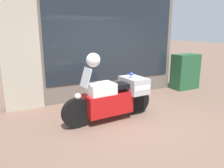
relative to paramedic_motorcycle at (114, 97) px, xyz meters
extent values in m
plane|color=#7A5B4C|center=(0.41, -0.13, -0.56)|extent=(60.00, 60.00, 0.00)
cube|color=#6B6056|center=(0.41, 1.87, 1.20)|extent=(5.44, 0.40, 3.51)
cube|color=#B2A893|center=(-1.83, 1.90, 1.20)|extent=(0.97, 0.55, 3.51)
cube|color=#1E262D|center=(0.86, 1.66, 1.25)|extent=(4.24, 0.02, 2.51)
cube|color=slate|center=(0.82, 1.88, -0.28)|extent=(4.02, 0.30, 0.55)
cube|color=silver|center=(0.82, 2.02, 0.63)|extent=(4.02, 0.02, 1.32)
cube|color=beige|center=(0.82, 1.88, 1.29)|extent=(4.02, 0.30, 0.02)
cube|color=#B7B2A8|center=(-0.42, 1.88, 1.33)|extent=(0.18, 0.04, 0.06)
cube|color=navy|center=(0.82, 1.88, 1.33)|extent=(0.18, 0.04, 0.06)
cube|color=#C68E19|center=(2.07, 1.88, 1.33)|extent=(0.18, 0.04, 0.06)
cube|color=#2866B7|center=(-0.41, 1.82, 0.13)|extent=(0.19, 0.03, 0.27)
cube|color=white|center=(0.82, 1.82, 0.13)|extent=(0.19, 0.03, 0.27)
cube|color=red|center=(2.06, 1.82, 0.13)|extent=(0.19, 0.03, 0.27)
cylinder|color=black|center=(-0.95, -0.05, -0.22)|extent=(0.67, 0.18, 0.66)
cylinder|color=black|center=(0.68, 0.04, -0.22)|extent=(0.67, 0.18, 0.66)
cube|color=#B71414|center=(-0.17, -0.01, -0.13)|extent=(1.14, 0.56, 0.49)
cube|color=white|center=(-0.34, -0.02, 0.23)|extent=(0.63, 0.48, 0.28)
cube|color=black|center=(0.08, 0.00, 0.26)|extent=(0.67, 0.41, 0.10)
cube|color=#B7B7BC|center=(0.56, 0.03, 0.22)|extent=(0.52, 0.73, 0.38)
cube|color=white|center=(0.56, 0.03, 0.22)|extent=(0.47, 0.74, 0.11)
cube|color=#B2BCC6|center=(-0.71, -0.04, 0.54)|extent=(0.18, 0.36, 0.42)
sphere|color=white|center=(-0.91, -0.05, 0.15)|extent=(0.14, 0.14, 0.14)
sphere|color=blue|center=(0.48, 0.03, 0.50)|extent=(0.09, 0.09, 0.09)
cube|color=#235633|center=(3.61, 1.33, 0.07)|extent=(0.94, 0.55, 1.25)
sphere|color=white|center=(-0.53, -0.03, 0.91)|extent=(0.31, 0.31, 0.31)
camera|label=1|loc=(-2.30, -4.36, 1.53)|focal=35.00mm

